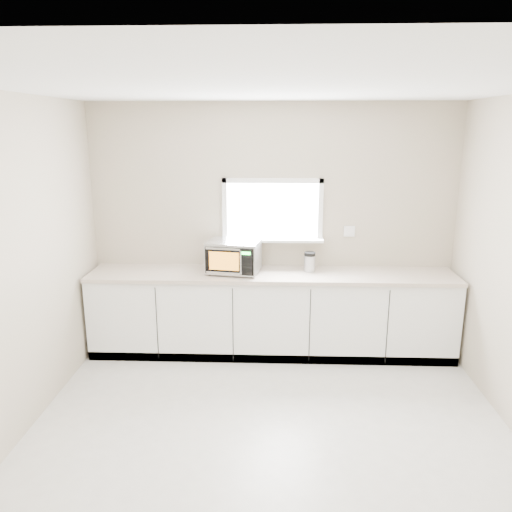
{
  "coord_description": "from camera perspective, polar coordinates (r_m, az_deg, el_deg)",
  "views": [
    {
      "loc": [
        0.03,
        -3.44,
        2.44
      ],
      "look_at": [
        -0.16,
        1.55,
        1.14
      ],
      "focal_mm": 35.0,
      "sensor_mm": 36.0,
      "label": 1
    }
  ],
  "objects": [
    {
      "name": "knife_block",
      "position": [
        5.46,
        -4.93,
        -0.29
      ],
      "size": [
        0.12,
        0.21,
        0.29
      ],
      "rotation": [
        0.0,
        0.0,
        0.12
      ],
      "color": "#482819",
      "rests_on": "countertop"
    },
    {
      "name": "ground",
      "position": [
        4.21,
        1.52,
        -20.78
      ],
      "size": [
        4.0,
        4.0,
        0.0
      ],
      "primitive_type": "plane",
      "color": "beige",
      "rests_on": "ground"
    },
    {
      "name": "cabinets",
      "position": [
        5.51,
        1.78,
        -6.7
      ],
      "size": [
        3.92,
        0.6,
        0.88
      ],
      "primitive_type": "cube",
      "color": "white",
      "rests_on": "ground"
    },
    {
      "name": "microwave",
      "position": [
        5.32,
        -2.54,
        -0.0
      ],
      "size": [
        0.59,
        0.51,
        0.35
      ],
      "rotation": [
        0.0,
        0.0,
        -0.16
      ],
      "color": "black",
      "rests_on": "countertop"
    },
    {
      "name": "cutting_board",
      "position": [
        5.57,
        -2.71,
        0.42
      ],
      "size": [
        0.32,
        0.08,
        0.32
      ],
      "primitive_type": "cylinder",
      "rotation": [
        1.4,
        0.0,
        0.0
      ],
      "color": "#AA7842",
      "rests_on": "countertop"
    },
    {
      "name": "coffee_grinder",
      "position": [
        5.41,
        6.14,
        -0.65
      ],
      "size": [
        0.15,
        0.15,
        0.22
      ],
      "rotation": [
        0.0,
        0.0,
        -0.23
      ],
      "color": "#B6B9BE",
      "rests_on": "countertop"
    },
    {
      "name": "countertop",
      "position": [
        5.35,
        1.82,
        -2.14
      ],
      "size": [
        3.92,
        0.64,
        0.04
      ],
      "primitive_type": "cube",
      "color": "beige",
      "rests_on": "cabinets"
    },
    {
      "name": "back_wall",
      "position": [
        5.54,
        1.89,
        3.37
      ],
      "size": [
        4.0,
        0.17,
        2.7
      ],
      "color": "#BAA794",
      "rests_on": "ground"
    }
  ]
}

